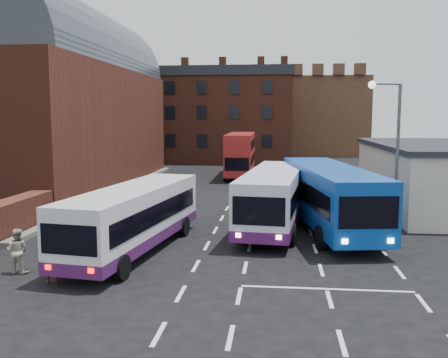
# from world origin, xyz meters

# --- Properties ---
(ground) EXTENTS (180.00, 180.00, 0.00)m
(ground) POSITION_xyz_m (0.00, 0.00, 0.00)
(ground) COLOR black
(railway_station) EXTENTS (12.00, 28.00, 16.00)m
(railway_station) POSITION_xyz_m (-15.50, 21.00, 7.64)
(railway_station) COLOR #602B1E
(railway_station) RESTS_ON ground
(brick_terrace) EXTENTS (22.00, 10.00, 11.00)m
(brick_terrace) POSITION_xyz_m (-6.00, 46.00, 5.50)
(brick_terrace) COLOR brown
(brick_terrace) RESTS_ON ground
(castle_keep) EXTENTS (22.00, 22.00, 12.00)m
(castle_keep) POSITION_xyz_m (6.00, 66.00, 6.00)
(castle_keep) COLOR brown
(castle_keep) RESTS_ON ground
(bus_white_outbound) EXTENTS (3.89, 10.87, 2.90)m
(bus_white_outbound) POSITION_xyz_m (-3.08, 1.07, 1.71)
(bus_white_outbound) COLOR silver
(bus_white_outbound) RESTS_ON ground
(bus_white_inbound) EXTENTS (3.84, 11.65, 3.12)m
(bus_white_inbound) POSITION_xyz_m (3.08, 6.62, 1.84)
(bus_white_inbound) COLOR silver
(bus_white_inbound) RESTS_ON ground
(bus_blue) EXTENTS (4.67, 12.63, 3.37)m
(bus_blue) POSITION_xyz_m (6.00, 6.40, 1.99)
(bus_blue) COLOR #0D409E
(bus_blue) RESTS_ON ground
(bus_red_double) EXTENTS (2.82, 10.83, 4.32)m
(bus_red_double) POSITION_xyz_m (-0.40, 29.38, 2.30)
(bus_red_double) COLOR maroon
(bus_red_double) RESTS_ON ground
(street_lamp) EXTENTS (1.51, 0.52, 7.56)m
(street_lamp) POSITION_xyz_m (8.34, 2.88, 4.56)
(street_lamp) COLOR #4B4C4E
(street_lamp) RESTS_ON ground
(pedestrian_red) EXTENTS (0.70, 0.55, 1.69)m
(pedestrian_red) POSITION_xyz_m (-4.84, -3.44, 0.85)
(pedestrian_red) COLOR maroon
(pedestrian_red) RESTS_ON ground
(pedestrian_beige) EXTENTS (0.86, 0.67, 1.75)m
(pedestrian_beige) POSITION_xyz_m (-6.69, -2.41, 0.87)
(pedestrian_beige) COLOR #B3A992
(pedestrian_beige) RESTS_ON ground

